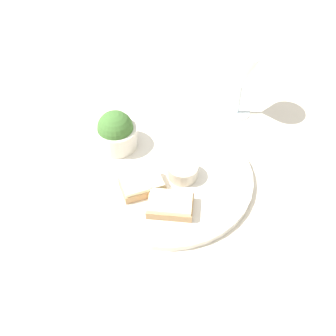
{
  "coord_description": "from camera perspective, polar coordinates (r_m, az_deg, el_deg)",
  "views": [
    {
      "loc": [
        0.24,
        0.54,
        0.67
      ],
      "look_at": [
        0.0,
        0.0,
        0.03
      ],
      "focal_mm": 45.0,
      "sensor_mm": 36.0,
      "label": 1
    }
  ],
  "objects": [
    {
      "name": "cheese_toast_far",
      "position": [
        0.81,
        0.31,
        -5.0
      ],
      "size": [
        0.11,
        0.1,
        0.03
      ],
      "color": "tan",
      "rests_on": "dinner_plate"
    },
    {
      "name": "cheese_toast_near",
      "position": [
        0.84,
        -3.54,
        -2.25
      ],
      "size": [
        0.09,
        0.06,
        0.03
      ],
      "color": "tan",
      "rests_on": "dinner_plate"
    },
    {
      "name": "dinner_plate",
      "position": [
        0.88,
        0.0,
        -1.19
      ],
      "size": [
        0.35,
        0.35,
        0.01
      ],
      "color": "silver",
      "rests_on": "ground_plane"
    },
    {
      "name": "ground_plane",
      "position": [
        0.89,
        0.0,
        -1.49
      ],
      "size": [
        4.0,
        4.0,
        0.0
      ],
      "primitive_type": "plane",
      "color": "beige"
    },
    {
      "name": "salad_bowl",
      "position": [
        0.92,
        -7.08,
        4.84
      ],
      "size": [
        0.09,
        0.09,
        0.09
      ],
      "color": "silver",
      "rests_on": "dinner_plate"
    },
    {
      "name": "sauce_ramekin",
      "position": [
        0.86,
        2.02,
        -0.32
      ],
      "size": [
        0.06,
        0.06,
        0.03
      ],
      "color": "beige",
      "rests_on": "dinner_plate"
    },
    {
      "name": "wine_glass",
      "position": [
        0.98,
        10.2,
        12.89
      ],
      "size": [
        0.09,
        0.09,
        0.17
      ],
      "color": "silver",
      "rests_on": "ground_plane"
    }
  ]
}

